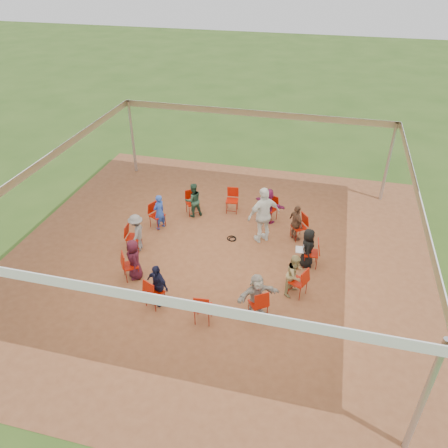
% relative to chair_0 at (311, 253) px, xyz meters
% --- Properties ---
extents(ground, '(80.00, 80.00, 0.00)m').
position_rel_chair_0_xyz_m(ground, '(-2.73, -0.26, -0.45)').
color(ground, '#2F4E18').
rests_on(ground, ground).
extents(dirt_patch, '(13.00, 13.00, 0.00)m').
position_rel_chair_0_xyz_m(dirt_patch, '(-2.73, -0.26, -0.44)').
color(dirt_patch, brown).
rests_on(dirt_patch, ground).
extents(tent, '(10.33, 10.33, 3.00)m').
position_rel_chair_0_xyz_m(tent, '(-2.73, -0.26, 1.92)').
color(tent, '#B2B2B7').
rests_on(tent, ground).
extents(chair_0, '(0.48, 0.46, 0.90)m').
position_rel_chair_0_xyz_m(chair_0, '(0.00, 0.00, 0.00)').
color(chair_0, '#AD1504').
rests_on(chair_0, ground).
extents(chair_1, '(0.60, 0.60, 0.90)m').
position_rel_chair_0_xyz_m(chair_1, '(-0.50, 1.33, 0.00)').
color(chair_1, '#AD1504').
rests_on(chair_1, ground).
extents(chair_2, '(0.56, 0.57, 0.90)m').
position_rel_chair_0_xyz_m(chair_2, '(-1.59, 2.23, 0.00)').
color(chair_2, '#AD1504').
rests_on(chair_2, ground).
extents(chair_3, '(0.46, 0.48, 0.90)m').
position_rel_chair_0_xyz_m(chair_3, '(-2.99, 2.47, 0.00)').
color(chair_3, '#AD1504').
rests_on(chair_3, ground).
extents(chair_4, '(0.60, 0.60, 0.90)m').
position_rel_chair_0_xyz_m(chair_4, '(-4.32, 1.97, 0.00)').
color(chair_4, '#AD1504').
rests_on(chair_4, ground).
extents(chair_5, '(0.57, 0.56, 0.90)m').
position_rel_chair_0_xyz_m(chair_5, '(-5.23, 0.88, 0.00)').
color(chair_5, '#AD1504').
rests_on(chair_5, ground).
extents(chair_6, '(0.48, 0.46, 0.90)m').
position_rel_chair_0_xyz_m(chair_6, '(-5.46, -0.52, 0.00)').
color(chair_6, '#AD1504').
rests_on(chair_6, ground).
extents(chair_7, '(0.60, 0.60, 0.90)m').
position_rel_chair_0_xyz_m(chair_7, '(-4.96, -1.85, 0.00)').
color(chair_7, '#AD1504').
rests_on(chair_7, ground).
extents(chair_8, '(0.56, 0.57, 0.90)m').
position_rel_chair_0_xyz_m(chair_8, '(-3.87, -2.76, 0.00)').
color(chair_8, '#AD1504').
rests_on(chair_8, ground).
extents(chair_9, '(0.46, 0.48, 0.90)m').
position_rel_chair_0_xyz_m(chair_9, '(-2.47, -2.99, 0.00)').
color(chair_9, '#AD1504').
rests_on(chair_9, ground).
extents(chair_10, '(0.60, 0.60, 0.90)m').
position_rel_chair_0_xyz_m(chair_10, '(-1.14, -2.50, 0.00)').
color(chair_10, '#AD1504').
rests_on(chair_10, ground).
extents(chair_11, '(0.57, 0.56, 0.90)m').
position_rel_chair_0_xyz_m(chair_11, '(-0.23, -1.40, 0.00)').
color(chair_11, '#AD1504').
rests_on(chair_11, ground).
extents(person_seated_0, '(0.40, 0.65, 1.26)m').
position_rel_chair_0_xyz_m(person_seated_0, '(-0.12, -0.01, 0.19)').
color(person_seated_0, black).
rests_on(person_seated_0, ground).
extents(person_seated_1, '(0.74, 0.82, 1.26)m').
position_rel_chair_0_xyz_m(person_seated_1, '(-0.59, 1.26, 0.19)').
color(person_seated_1, brown).
rests_on(person_seated_1, ground).
extents(person_seated_2, '(1.24, 0.88, 1.26)m').
position_rel_chair_0_xyz_m(person_seated_2, '(-1.64, 2.12, 0.19)').
color(person_seated_2, '#851D53').
rests_on(person_seated_2, ground).
extents(person_seated_3, '(0.70, 0.64, 1.26)m').
position_rel_chair_0_xyz_m(person_seated_3, '(-4.25, 1.87, 0.19)').
color(person_seated_3, '#254734').
rests_on(person_seated_3, ground).
extents(person_seated_4, '(0.47, 0.54, 1.26)m').
position_rel_chair_0_xyz_m(person_seated_4, '(-5.12, 0.83, 0.19)').
color(person_seated_4, '#274BB3').
rests_on(person_seated_4, ground).
extents(person_seated_5, '(0.48, 0.85, 1.26)m').
position_rel_chair_0_xyz_m(person_seated_5, '(-5.34, -0.51, 0.19)').
color(person_seated_5, slate).
rests_on(person_seated_5, ground).
extents(person_seated_6, '(0.64, 0.70, 1.26)m').
position_rel_chair_0_xyz_m(person_seated_6, '(-4.87, -1.78, 0.19)').
color(person_seated_6, '#3D101E').
rests_on(person_seated_6, ground).
extents(person_seated_7, '(0.83, 0.65, 1.26)m').
position_rel_chair_0_xyz_m(person_seated_7, '(-3.82, -2.65, 0.19)').
color(person_seated_7, '#181B38').
rests_on(person_seated_7, ground).
extents(person_seated_8, '(1.21, 1.03, 1.26)m').
position_rel_chair_0_xyz_m(person_seated_8, '(-1.21, -2.40, 0.19)').
color(person_seated_8, '#A8A096').
rests_on(person_seated_8, ground).
extents(person_seated_9, '(0.58, 0.70, 1.26)m').
position_rel_chair_0_xyz_m(person_seated_9, '(-0.34, -1.35, 0.19)').
color(person_seated_9, tan).
rests_on(person_seated_9, ground).
extents(standing_person, '(1.24, 1.16, 1.93)m').
position_rel_chair_0_xyz_m(standing_person, '(-1.61, 0.95, 0.52)').
color(standing_person, white).
rests_on(standing_person, ground).
extents(cable_coil, '(0.37, 0.37, 0.03)m').
position_rel_chair_0_xyz_m(cable_coil, '(-2.59, 0.76, -0.43)').
color(cable_coil, black).
rests_on(cable_coil, ground).
extents(laptop, '(0.31, 0.38, 0.24)m').
position_rel_chair_0_xyz_m(laptop, '(-0.28, -0.03, 0.16)').
color(laptop, '#B7B7BC').
rests_on(laptop, ground).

